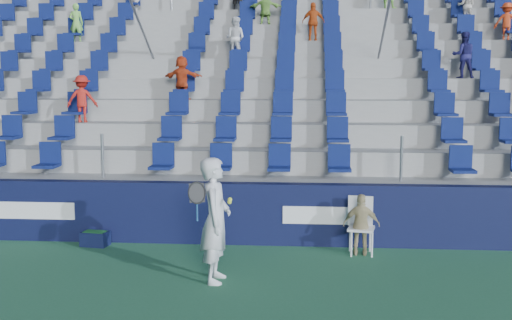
{
  "coord_description": "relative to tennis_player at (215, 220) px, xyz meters",
  "views": [
    {
      "loc": [
        1.13,
        -9.05,
        3.26
      ],
      "look_at": [
        0.2,
        2.8,
        1.7
      ],
      "focal_mm": 45.0,
      "sensor_mm": 36.0,
      "label": 1
    }
  ],
  "objects": [
    {
      "name": "grandstand",
      "position": [
        0.28,
        7.45,
        1.14
      ],
      "size": [
        24.0,
        8.17,
        6.63
      ],
      "color": "#959591",
      "rests_on": "ground"
    },
    {
      "name": "tennis_player",
      "position": [
        0.0,
        0.0,
        0.0
      ],
      "size": [
        0.69,
        0.73,
        2.0
      ],
      "color": "silver",
      "rests_on": "ground"
    },
    {
      "name": "sponsor_wall",
      "position": [
        0.29,
        2.35,
        -0.4
      ],
      "size": [
        24.0,
        0.32,
        1.2
      ],
      "color": "#0E1235",
      "rests_on": "ground"
    },
    {
      "name": "line_judge_chair",
      "position": [
        2.44,
        1.87,
        -0.4
      ],
      "size": [
        0.54,
        0.55,
        1.05
      ],
      "color": "white",
      "rests_on": "ground"
    },
    {
      "name": "ball_bin",
      "position": [
        -2.63,
        1.96,
        -0.84
      ],
      "size": [
        0.55,
        0.41,
        0.29
      ],
      "color": "#0F163A",
      "rests_on": "ground"
    },
    {
      "name": "line_judge",
      "position": [
        2.44,
        1.71,
        -0.43
      ],
      "size": [
        0.69,
        0.33,
        1.13
      ],
      "primitive_type": "imported",
      "rotation": [
        0.0,
        0.0,
        3.06
      ],
      "color": "tan",
      "rests_on": "ground"
    },
    {
      "name": "ground",
      "position": [
        0.29,
        -0.79,
        -1.0
      ],
      "size": [
        70.0,
        70.0,
        0.0
      ],
      "primitive_type": "plane",
      "color": "#2D6945",
      "rests_on": "ground"
    }
  ]
}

